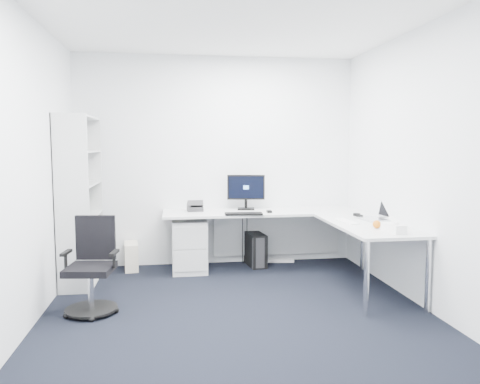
{
  "coord_description": "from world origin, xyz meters",
  "views": [
    {
      "loc": [
        -0.59,
        -4.0,
        1.57
      ],
      "look_at": [
        0.15,
        1.05,
        1.05
      ],
      "focal_mm": 35.0,
      "sensor_mm": 36.0,
      "label": 1
    }
  ],
  "objects": [
    {
      "name": "ground",
      "position": [
        0.0,
        0.0,
        0.0
      ],
      "size": [
        4.2,
        4.2,
        0.0
      ],
      "primitive_type": "plane",
      "color": "black"
    },
    {
      "name": "ceiling",
      "position": [
        0.0,
        0.0,
        2.7
      ],
      "size": [
        4.2,
        4.2,
        0.0
      ],
      "primitive_type": "plane",
      "color": "white"
    },
    {
      "name": "wall_back",
      "position": [
        0.0,
        2.1,
        1.35
      ],
      "size": [
        3.6,
        0.02,
        2.7
      ],
      "primitive_type": "cube",
      "color": "white",
      "rests_on": "ground"
    },
    {
      "name": "wall_front",
      "position": [
        0.0,
        -2.1,
        1.35
      ],
      "size": [
        3.6,
        0.02,
        2.7
      ],
      "primitive_type": "cube",
      "color": "white",
      "rests_on": "ground"
    },
    {
      "name": "wall_left",
      "position": [
        -1.8,
        0.0,
        1.35
      ],
      "size": [
        0.02,
        4.2,
        2.7
      ],
      "primitive_type": "cube",
      "color": "white",
      "rests_on": "ground"
    },
    {
      "name": "wall_right",
      "position": [
        1.8,
        0.0,
        1.35
      ],
      "size": [
        0.02,
        4.2,
        2.7
      ],
      "primitive_type": "cube",
      "color": "white",
      "rests_on": "ground"
    },
    {
      "name": "l_desk",
      "position": [
        0.55,
        1.4,
        0.37
      ],
      "size": [
        2.51,
        1.41,
        0.73
      ],
      "primitive_type": null,
      "color": "silver",
      "rests_on": "ground"
    },
    {
      "name": "drawer_pedestal",
      "position": [
        -0.39,
        1.74,
        0.32
      ],
      "size": [
        0.42,
        0.53,
        0.65
      ],
      "primitive_type": "cube",
      "color": "silver",
      "rests_on": "ground"
    },
    {
      "name": "bookshelf",
      "position": [
        -1.62,
        1.45,
        0.95
      ],
      "size": [
        0.37,
        0.95,
        1.89
      ],
      "primitive_type": null,
      "color": "silver",
      "rests_on": "ground"
    },
    {
      "name": "task_chair",
      "position": [
        -1.35,
        0.39,
        0.45
      ],
      "size": [
        0.56,
        0.56,
        0.89
      ],
      "primitive_type": null,
      "rotation": [
        0.0,
        0.0,
        -0.14
      ],
      "color": "black",
      "rests_on": "ground"
    },
    {
      "name": "black_pc_tower",
      "position": [
        0.47,
        1.87,
        0.21
      ],
      "size": [
        0.25,
        0.46,
        0.43
      ],
      "primitive_type": "cube",
      "rotation": [
        0.0,
        0.0,
        0.13
      ],
      "color": "black",
      "rests_on": "ground"
    },
    {
      "name": "beige_pc_tower",
      "position": [
        -1.11,
        1.9,
        0.17
      ],
      "size": [
        0.2,
        0.37,
        0.34
      ],
      "primitive_type": "cube",
      "rotation": [
        0.0,
        0.0,
        0.11
      ],
      "color": "beige",
      "rests_on": "ground"
    },
    {
      "name": "power_strip",
      "position": [
        0.82,
        1.99,
        0.02
      ],
      "size": [
        0.38,
        0.12,
        0.04
      ],
      "primitive_type": "cube",
      "rotation": [
        0.0,
        0.0,
        -0.15
      ],
      "color": "white",
      "rests_on": "ground"
    },
    {
      "name": "monitor",
      "position": [
        0.35,
        1.89,
        0.96
      ],
      "size": [
        0.5,
        0.22,
        0.46
      ],
      "primitive_type": null,
      "rotation": [
        0.0,
        0.0,
        -0.15
      ],
      "color": "black",
      "rests_on": "l_desk"
    },
    {
      "name": "black_keyboard",
      "position": [
        0.25,
        1.46,
        0.74
      ],
      "size": [
        0.45,
        0.18,
        0.02
      ],
      "primitive_type": "cube",
      "rotation": [
        0.0,
        0.0,
        -0.05
      ],
      "color": "black",
      "rests_on": "l_desk"
    },
    {
      "name": "mouse",
      "position": [
        0.59,
        1.59,
        0.75
      ],
      "size": [
        0.05,
        0.09,
        0.03
      ],
      "primitive_type": "cube",
      "rotation": [
        0.0,
        0.0,
        -0.0
      ],
      "color": "black",
      "rests_on": "l_desk"
    },
    {
      "name": "desk_phone",
      "position": [
        -0.31,
        1.86,
        0.8
      ],
      "size": [
        0.2,
        0.2,
        0.13
      ],
      "primitive_type": null,
      "rotation": [
        0.0,
        0.0,
        0.07
      ],
      "color": "#28282A",
      "rests_on": "l_desk"
    },
    {
      "name": "laptop",
      "position": [
        1.61,
        0.88,
        0.86
      ],
      "size": [
        0.4,
        0.39,
        0.25
      ],
      "primitive_type": null,
      "rotation": [
        0.0,
        0.0,
        0.15
      ],
      "color": "silver",
      "rests_on": "l_desk"
    },
    {
      "name": "white_keyboard",
      "position": [
        1.28,
        0.78,
        0.74
      ],
      "size": [
        0.14,
        0.38,
        0.01
      ],
      "primitive_type": "cube",
      "rotation": [
        0.0,
        0.0,
        0.1
      ],
      "color": "white",
      "rests_on": "l_desk"
    },
    {
      "name": "headphones",
      "position": [
        1.55,
        1.12,
        0.76
      ],
      "size": [
        0.15,
        0.21,
        0.05
      ],
      "primitive_type": null,
      "rotation": [
        0.0,
        0.0,
        -0.14
      ],
      "color": "black",
      "rests_on": "l_desk"
    },
    {
      "name": "orange_fruit",
      "position": [
        1.43,
        0.37,
        0.77
      ],
      "size": [
        0.08,
        0.08,
        0.08
      ],
      "primitive_type": "sphere",
      "color": "orange",
      "rests_on": "l_desk"
    },
    {
      "name": "tissue_box",
      "position": [
        1.5,
        0.13,
        0.78
      ],
      "size": [
        0.17,
        0.26,
        0.08
      ],
      "primitive_type": "cube",
      "rotation": [
        0.0,
        0.0,
        0.18
      ],
      "color": "white",
      "rests_on": "l_desk"
    }
  ]
}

